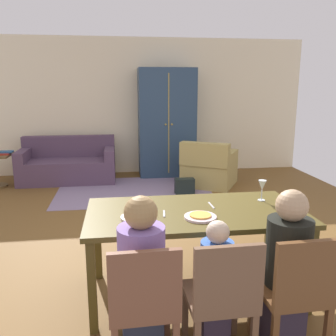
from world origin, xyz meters
name	(u,v)px	position (x,y,z in m)	size (l,w,h in m)	color
ground_plane	(160,225)	(0.00, 0.42, -0.01)	(6.64, 6.05, 0.02)	brown
back_wall	(143,107)	(0.00, 3.50, 1.35)	(6.64, 0.10, 2.70)	beige
dining_table	(195,219)	(0.11, -1.22, 0.69)	(1.77, 0.90, 0.76)	#4F4219
plate_near_man	(137,217)	(-0.38, -1.34, 0.77)	(0.25, 0.25, 0.02)	white
pizza_near_man	(137,215)	(-0.38, -1.34, 0.78)	(0.17, 0.17, 0.01)	gold
plate_near_child	(200,217)	(0.11, -1.40, 0.77)	(0.25, 0.25, 0.02)	silver
pizza_near_child	(200,215)	(0.11, -1.40, 0.78)	(0.17, 0.17, 0.01)	gold
wine_glass	(262,186)	(0.74, -1.04, 0.89)	(0.07, 0.07, 0.19)	silver
fork	(164,214)	(-0.16, -1.27, 0.76)	(0.02, 0.15, 0.01)	silver
knife	(211,205)	(0.26, -1.12, 0.76)	(0.01, 0.17, 0.01)	silver
dining_chair_man	(144,301)	(-0.38, -2.03, 0.49)	(0.43, 0.43, 0.87)	brown
person_man	(142,283)	(-0.38, -1.85, 0.51)	(0.30, 0.40, 1.11)	#30384F
dining_chair_child	(222,295)	(0.11, -2.03, 0.49)	(0.43, 0.43, 0.87)	brown
person_child	(215,289)	(0.10, -1.86, 0.43)	(0.22, 0.29, 0.92)	#3D3148
dining_chair_woman	(296,289)	(0.59, -2.03, 0.49)	(0.43, 0.43, 0.87)	brown
person_woman	(284,272)	(0.59, -1.85, 0.51)	(0.30, 0.40, 1.11)	#3B3146
area_rug	(134,190)	(-0.27, 2.04, 0.00)	(2.60, 1.80, 0.01)	gray
couch	(68,165)	(-1.46, 2.90, 0.30)	(1.74, 0.86, 0.82)	#523B53
armchair	(209,168)	(1.09, 2.19, 0.32)	(1.17, 1.17, 0.82)	tan
armoire	(167,123)	(0.45, 3.11, 1.05)	(1.10, 0.59, 2.10)	navy
book_lower	(3,154)	(-2.53, 2.61, 0.59)	(0.22, 0.16, 0.03)	#A32C22
book_upper	(6,152)	(-2.49, 2.66, 0.62)	(0.22, 0.16, 0.03)	#285484
handbag	(185,186)	(0.56, 1.74, 0.13)	(0.32, 0.16, 0.26)	black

